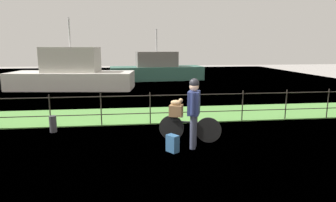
# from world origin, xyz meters

# --- Properties ---
(ground_plane) EXTENTS (60.00, 60.00, 0.00)m
(ground_plane) POSITION_xyz_m (0.00, 0.00, 0.00)
(ground_plane) COLOR #9E9993
(grass_strip) EXTENTS (27.00, 2.40, 0.03)m
(grass_strip) POSITION_xyz_m (0.00, 3.53, 0.01)
(grass_strip) COLOR #569342
(grass_strip) RESTS_ON ground
(harbor_water) EXTENTS (30.00, 30.00, 0.00)m
(harbor_water) POSITION_xyz_m (0.00, 12.22, 0.00)
(harbor_water) COLOR slate
(harbor_water) RESTS_ON ground
(iron_fence) EXTENTS (18.04, 0.04, 1.01)m
(iron_fence) POSITION_xyz_m (-0.00, 2.37, 0.59)
(iron_fence) COLOR #28231E
(iron_fence) RESTS_ON ground
(bicycle_main) EXTENTS (1.53, 0.57, 0.65)m
(bicycle_main) POSITION_xyz_m (0.89, 0.61, 0.34)
(bicycle_main) COLOR black
(bicycle_main) RESTS_ON ground
(wooden_crate) EXTENTS (0.40, 0.39, 0.29)m
(wooden_crate) POSITION_xyz_m (0.57, 0.72, 0.79)
(wooden_crate) COLOR brown
(wooden_crate) RESTS_ON bicycle_main
(terrier_dog) EXTENTS (0.32, 0.22, 0.18)m
(terrier_dog) POSITION_xyz_m (0.59, 0.72, 1.01)
(terrier_dog) COLOR tan
(terrier_dog) RESTS_ON wooden_crate
(cyclist_person) EXTENTS (0.38, 0.52, 1.68)m
(cyclist_person) POSITION_xyz_m (0.90, 0.13, 1.00)
(cyclist_person) COLOR #383D51
(cyclist_person) RESTS_ON ground
(backpack_on_paving) EXTENTS (0.31, 0.33, 0.40)m
(backpack_on_paving) POSITION_xyz_m (0.36, -0.09, 0.20)
(backpack_on_paving) COLOR #28517A
(backpack_on_paving) RESTS_ON ground
(mooring_bollard) EXTENTS (0.20, 0.20, 0.48)m
(mooring_bollard) POSITION_xyz_m (-2.80, 1.87, 0.24)
(mooring_bollard) COLOR #38383D
(mooring_bollard) RESTS_ON ground
(moored_boat_near) EXTENTS (7.11, 3.16, 3.97)m
(moored_boat_near) POSITION_xyz_m (-3.95, 10.48, 0.85)
(moored_boat_near) COLOR silver
(moored_boat_near) RESTS_ON ground
(moored_boat_mid) EXTENTS (6.77, 2.67, 3.64)m
(moored_boat_mid) POSITION_xyz_m (1.24, 14.41, 0.74)
(moored_boat_mid) COLOR #336656
(moored_boat_mid) RESTS_ON ground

